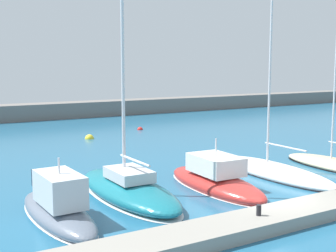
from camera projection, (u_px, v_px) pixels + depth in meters
ground_plane at (272, 209)px, 20.85m from camera, size 120.00×120.00×0.00m
dock_pier at (299, 213)px, 19.48m from camera, size 23.69×2.03×0.55m
breakwater_seawall at (37, 112)px, 54.82m from camera, size 108.00×3.19×1.92m
motorboat_slate_nearest at (58, 207)px, 19.30m from camera, size 2.25×7.30×3.03m
sailboat_teal_second at (128, 188)px, 22.73m from camera, size 3.09×9.19×18.01m
motorboat_red_third at (215, 180)px, 24.31m from camera, size 2.86×7.95×3.08m
sailboat_white_fourth at (273, 171)px, 27.29m from camera, size 2.71×9.56×16.13m
sailboat_sand_fifth at (335, 164)px, 29.20m from camera, size 2.67×7.89×15.15m
mooring_buoy_red at (140, 130)px, 46.28m from camera, size 0.57×0.57×0.57m
mooring_buoy_yellow at (89, 139)px, 40.60m from camera, size 0.80×0.80×0.80m
dock_bollard at (259, 210)px, 18.24m from camera, size 0.20×0.20×0.44m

